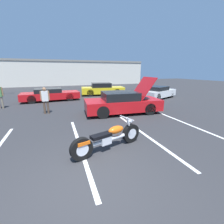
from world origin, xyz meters
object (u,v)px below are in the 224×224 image
Objects in this scene: spectator_near_motorcycle at (45,98)px; parked_car_mid_right_row at (102,89)px; parked_car_right_row at (157,92)px; show_car_hood_open at (123,103)px; motorcycle at (109,138)px; parked_car_mid_left_row at (51,95)px.

parked_car_mid_right_row is at bearing 48.37° from spectator_near_motorcycle.
show_car_hood_open is at bearing -167.84° from parked_car_right_row.
parked_car_mid_right_row is at bearing 115.91° from parked_car_right_row.
spectator_near_motorcycle is at bearing 167.77° from show_car_hood_open.
parked_car_mid_right_row is (3.20, 11.49, 0.21)m from motorcycle.
parked_car_right_row is 9.78m from parked_car_mid_left_row.
show_car_hood_open reaches higher than motorcycle.
parked_car_right_row is 0.93× the size of parked_car_mid_right_row.
parked_car_mid_right_row is at bearing 58.37° from motorcycle.
show_car_hood_open is (2.30, 4.05, 0.23)m from motorcycle.
parked_car_right_row is 2.76× the size of spectator_near_motorcycle.
parked_car_right_row is 9.96m from spectator_near_motorcycle.
parked_car_right_row reaches higher than parked_car_mid_left_row.
show_car_hood_open is at bearing -17.49° from spectator_near_motorcycle.
spectator_near_motorcycle is (-4.46, 1.41, 0.30)m from show_car_hood_open.
show_car_hood_open is 6.40m from parked_car_right_row.
parked_car_mid_right_row reaches higher than parked_car_mid_left_row.
parked_car_mid_right_row reaches higher than motorcycle.
spectator_near_motorcycle is (-0.13, -4.42, 0.41)m from parked_car_mid_left_row.
show_car_hood_open is 1.06× the size of parked_car_right_row.
spectator_near_motorcycle is (-9.68, -2.31, 0.39)m from parked_car_right_row.
motorcycle is at bearing -114.34° from show_car_hood_open.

